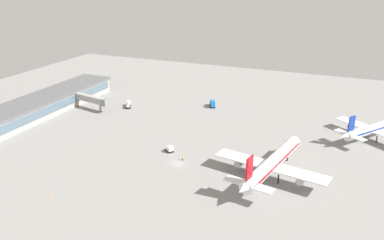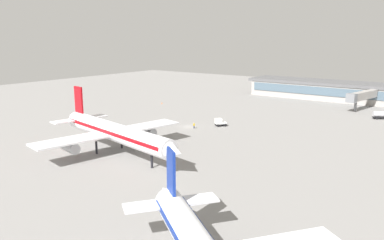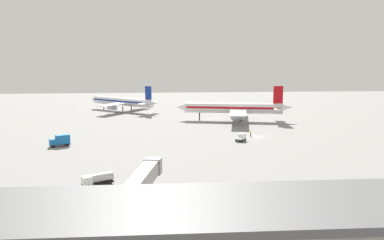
{
  "view_description": "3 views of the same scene",
  "coord_description": "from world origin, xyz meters",
  "views": [
    {
      "loc": [
        107.91,
        50.48,
        60.46
      ],
      "look_at": [
        -26.45,
        -6.04,
        5.41
      ],
      "focal_mm": 36.9,
      "sensor_mm": 36.0,
      "label": 1
    },
    {
      "loc": [
        -66.35,
        88.46,
        25.87
      ],
      "look_at": [
        -8.13,
        9.3,
        4.72
      ],
      "focal_mm": 36.06,
      "sensor_mm": 36.0,
      "label": 2
    },
    {
      "loc": [
        -30.9,
        -129.7,
        27.15
      ],
      "look_at": [
        -20.48,
        11.24,
        3.75
      ],
      "focal_mm": 39.41,
      "sensor_mm": 36.0,
      "label": 3
    }
  ],
  "objects": [
    {
      "name": "fuel_truck",
      "position": [
        -43.94,
        -46.21,
        1.39
      ],
      "size": [
        6.41,
        4.77,
        2.5
      ],
      "rotation": [
        0.0,
        0.0,
        3.66
      ],
      "color": "black",
      "rests_on": "ground"
    },
    {
      "name": "terminal_building",
      "position": [
        -23.52,
        -77.94,
        3.84
      ],
      "size": [
        82.08,
        17.64,
        7.53
      ],
      "color": "#9E9993",
      "rests_on": "ground"
    },
    {
      "name": "airplane_taxiing",
      "position": [
        -2.39,
        30.97,
        5.0
      ],
      "size": [
        44.93,
        36.46,
        13.74
      ],
      "rotation": [
        0.0,
        0.0,
        2.95
      ],
      "color": "white",
      "rests_on": "ground"
    },
    {
      "name": "safety_cone_near_gate",
      "position": [
        32.77,
        -26.12,
        0.3
      ],
      "size": [
        0.44,
        0.44,
        0.6
      ],
      "primitive_type": "cone",
      "color": "#EA590C",
      "rests_on": "ground"
    },
    {
      "name": "jet_bridge",
      "position": [
        -34.18,
        -58.96,
        5.13
      ],
      "size": [
        6.61,
        19.83,
        6.74
      ],
      "rotation": [
        0.0,
        0.0,
        1.38
      ],
      "color": "#9E9993",
      "rests_on": "ground"
    },
    {
      "name": "ground",
      "position": [
        0.0,
        0.0,
        0.0
      ],
      "size": [
        288.0,
        288.0,
        0.0
      ],
      "primitive_type": "plane",
      "color": "gray"
    },
    {
      "name": "ground_crew_worker",
      "position": [
        -2.44,
        0.56,
        0.85
      ],
      "size": [
        0.42,
        0.58,
        1.67
      ],
      "rotation": [
        0.0,
        0.0,
        3.04
      ],
      "color": "#1E2338",
      "rests_on": "ground"
    },
    {
      "name": "baggage_tug",
      "position": [
        -6.83,
        -6.41,
        1.16
      ],
      "size": [
        3.6,
        3.75,
        2.3
      ],
      "rotation": [
        0.0,
        0.0,
        0.91
      ],
      "color": "black",
      "rests_on": "ground"
    }
  ]
}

